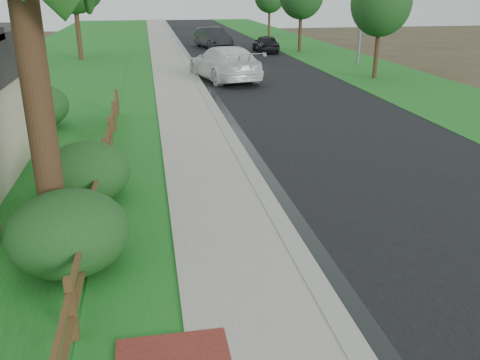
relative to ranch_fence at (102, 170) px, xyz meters
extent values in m
plane|color=#3C2F20|center=(3.60, -6.40, -0.62)|extent=(120.00, 120.00, 0.00)
cube|color=black|center=(8.20, 28.60, -0.61)|extent=(8.00, 90.00, 0.02)
cube|color=gray|center=(4.00, 28.60, -0.56)|extent=(0.40, 90.00, 0.12)
cube|color=black|center=(4.35, 28.60, -0.60)|extent=(0.50, 90.00, 0.00)
cube|color=gray|center=(2.70, 28.60, -0.57)|extent=(2.20, 90.00, 0.10)
cube|color=#1A5D1E|center=(0.80, 28.60, -0.59)|extent=(1.60, 90.00, 0.06)
cube|color=#1A5D1E|center=(-4.40, 28.60, -0.60)|extent=(9.00, 90.00, 0.04)
cube|color=#1A5D1E|center=(15.10, 28.60, -0.60)|extent=(6.00, 90.00, 0.04)
cube|color=#442816|center=(0.00, -6.00, -0.07)|extent=(0.12, 0.12, 1.10)
cube|color=#442816|center=(0.00, -3.60, -0.07)|extent=(0.12, 0.12, 1.10)
cube|color=#442816|center=(0.00, -1.20, -0.07)|extent=(0.12, 0.12, 1.10)
cube|color=#442816|center=(0.00, 1.20, -0.07)|extent=(0.12, 0.12, 1.10)
cube|color=#442816|center=(0.00, 3.60, -0.07)|extent=(0.12, 0.12, 1.10)
cube|color=#442816|center=(0.00, 6.00, -0.07)|extent=(0.12, 0.12, 1.10)
cube|color=#442816|center=(0.00, 8.40, -0.07)|extent=(0.12, 0.12, 1.10)
cube|color=#442816|center=(0.00, -7.20, 0.23)|extent=(0.08, 2.35, 0.10)
cube|color=#442816|center=(0.00, -4.80, -0.17)|extent=(0.08, 2.35, 0.10)
cube|color=#442816|center=(0.00, -4.80, 0.23)|extent=(0.08, 2.35, 0.10)
cube|color=#442816|center=(0.00, -2.40, -0.17)|extent=(0.08, 2.35, 0.10)
cube|color=#442816|center=(0.00, -2.40, 0.23)|extent=(0.08, 2.35, 0.10)
cube|color=#442816|center=(0.00, 0.00, -0.17)|extent=(0.08, 2.35, 0.10)
cube|color=#442816|center=(0.00, 0.00, 0.23)|extent=(0.08, 2.35, 0.10)
cube|color=#442816|center=(0.00, 2.40, -0.17)|extent=(0.08, 2.35, 0.10)
cube|color=#442816|center=(0.00, 2.40, 0.23)|extent=(0.08, 2.35, 0.10)
cube|color=#442816|center=(0.00, 4.80, -0.17)|extent=(0.08, 2.35, 0.10)
cube|color=#442816|center=(0.00, 4.80, 0.23)|extent=(0.08, 2.35, 0.10)
cube|color=#442816|center=(0.00, 7.20, -0.17)|extent=(0.08, 2.35, 0.10)
cube|color=#442816|center=(0.00, 7.20, 0.23)|extent=(0.08, 2.35, 0.10)
cylinder|color=#3C2A18|center=(-0.70, -2.90, 2.13)|extent=(0.52, 0.52, 5.50)
imported|color=white|center=(5.60, 16.20, 0.34)|extent=(3.88, 6.85, 1.87)
imported|color=black|center=(10.80, 28.49, 0.08)|extent=(1.63, 4.01, 1.36)
imported|color=black|center=(7.00, 32.28, 0.25)|extent=(2.95, 5.45, 1.70)
ellipsoid|color=#16401A|center=(-0.30, -3.84, 0.15)|extent=(2.64, 2.64, 1.54)
ellipsoid|color=#16401A|center=(-0.30, -0.54, 0.13)|extent=(2.73, 2.73, 1.49)
ellipsoid|color=#16401A|center=(-2.90, 6.84, 0.23)|extent=(3.31, 3.31, 1.70)
cylinder|color=#3C2A18|center=(14.16, 15.10, 1.21)|extent=(0.25, 0.25, 3.65)
ellipsoid|color=#16401A|center=(14.16, 15.10, 3.55)|extent=(3.33, 3.33, 3.67)
cylinder|color=#3C2A18|center=(-3.40, 26.52, 1.87)|extent=(0.34, 0.34, 4.97)
cylinder|color=#3C2A18|center=(13.58, 28.34, 1.34)|extent=(0.27, 0.27, 3.91)
cylinder|color=#3C2A18|center=(14.21, 41.81, 1.20)|extent=(0.25, 0.25, 3.64)
camera|label=1|loc=(1.31, -12.55, 4.33)|focal=38.00mm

